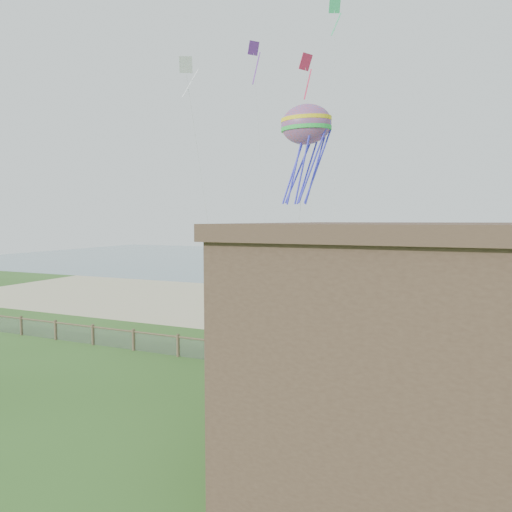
# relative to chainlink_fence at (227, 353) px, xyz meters

# --- Properties ---
(ground) EXTENTS (160.00, 160.00, 0.00)m
(ground) POSITION_rel_chainlink_fence_xyz_m (0.00, -6.00, -0.55)
(ground) COLOR #2D4F1B
(ground) RESTS_ON ground
(sand_beach) EXTENTS (72.00, 20.00, 0.02)m
(sand_beach) POSITION_rel_chainlink_fence_xyz_m (0.00, 16.00, -0.55)
(sand_beach) COLOR #C1B78B
(sand_beach) RESTS_ON ground
(ocean) EXTENTS (160.00, 68.00, 0.02)m
(ocean) POSITION_rel_chainlink_fence_xyz_m (0.00, 60.00, -0.55)
(ocean) COLOR slate
(ocean) RESTS_ON ground
(chainlink_fence) EXTENTS (36.20, 0.20, 1.25)m
(chainlink_fence) POSITION_rel_chainlink_fence_xyz_m (0.00, 0.00, 0.00)
(chainlink_fence) COLOR #4D3A2B
(chainlink_fence) RESTS_ON ground
(motel_deck) EXTENTS (15.00, 2.00, 0.50)m
(motel_deck) POSITION_rel_chainlink_fence_xyz_m (13.00, -1.00, -0.30)
(motel_deck) COLOR brown
(motel_deck) RESTS_ON ground
(picnic_table) EXTENTS (1.92, 1.51, 0.77)m
(picnic_table) POSITION_rel_chainlink_fence_xyz_m (2.96, -1.00, -0.17)
(picnic_table) COLOR brown
(picnic_table) RESTS_ON ground
(octopus_kite) EXTENTS (3.61, 2.61, 7.27)m
(octopus_kite) POSITION_rel_chainlink_fence_xyz_m (1.29, 9.56, 11.59)
(octopus_kite) COLOR red
(kite_white) EXTENTS (1.74, 1.97, 2.47)m
(kite_white) POSITION_rel_chainlink_fence_xyz_m (-6.68, 7.12, 17.06)
(kite_white) COLOR white
(kite_purple) EXTENTS (2.08, 2.03, 2.92)m
(kite_purple) POSITION_rel_chainlink_fence_xyz_m (-4.57, 14.06, 19.93)
(kite_purple) COLOR #722F9B
(kite_red) EXTENTS (2.19, 1.91, 2.94)m
(kite_red) POSITION_rel_chainlink_fence_xyz_m (0.59, 11.64, 17.44)
(kite_red) COLOR #D8264C
(kite_green) EXTENTS (1.66, 1.99, 2.58)m
(kite_green) POSITION_rel_chainlink_fence_xyz_m (1.66, 15.77, 23.04)
(kite_green) COLOR #34C673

